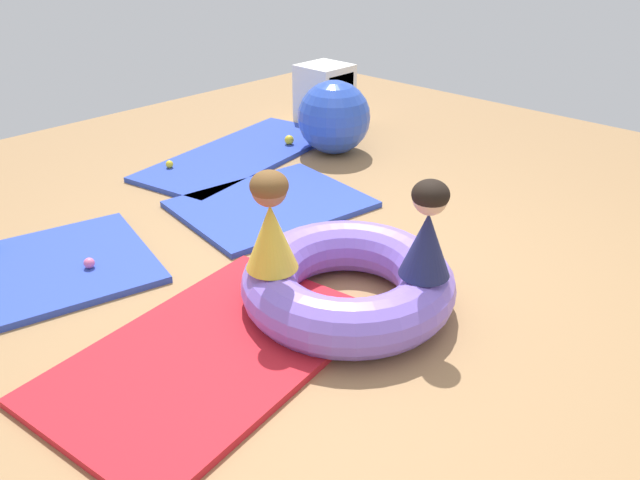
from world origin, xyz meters
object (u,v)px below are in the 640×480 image
Objects in this scene: play_ball_orange at (277,182)px; storage_cube at (326,94)px; inflatable_cushion at (348,283)px; child_in_yellow at (271,222)px; play_ball_yellow at (289,140)px; play_ball_pink at (89,263)px; child_in_navy at (428,230)px; play_ball_yellow_second at (169,164)px; exercise_ball_large at (334,117)px.

storage_cube reaches higher than play_ball_orange.
child_in_yellow is at bearing 146.78° from inflatable_cushion.
play_ball_yellow is 1.31× the size of play_ball_pink.
play_ball_yellow is 0.15× the size of storage_cube.
child_in_navy is 2.73m from play_ball_yellow_second.
inflatable_cushion is 17.55× the size of play_ball_orange.
play_ball_yellow is 0.46m from exercise_ball_large.
child_in_navy reaches higher than exercise_ball_large.
storage_cube is at bearing 0.24° from play_ball_yellow_second.
child_in_navy is at bearing -61.59° from play_ball_pink.
exercise_ball_large is at bearing 58.36° from child_in_yellow.
inflatable_cushion is at bearing -101.61° from play_ball_yellow_second.
play_ball_orange is at bearing -149.09° from storage_cube.
child_in_navy is at bearing -110.66° from play_ball_orange.
play_ball_yellow_second is (1.24, 1.00, -0.00)m from play_ball_pink.
child_in_navy is at bearing -69.66° from inflatable_cushion.
storage_cube is (3.08, 1.01, 0.21)m from play_ball_pink.
child_in_navy is at bearing -28.49° from child_in_yellow.
child_in_yellow reaches higher than play_ball_pink.
play_ball_pink is at bearing -176.05° from play_ball_orange.
child_in_navy is 0.87× the size of storage_cube.
child_in_yellow is (-0.33, 0.21, 0.39)m from inflatable_cushion.
storage_cube is (2.32, 2.31, 0.13)m from inflatable_cushion.
play_ball_pink is 0.11× the size of storage_cube.
play_ball_orange is (1.57, 0.11, 0.00)m from play_ball_pink.
exercise_ball_large is (1.25, -0.63, 0.24)m from play_ball_yellow_second.
play_ball_orange is 0.99m from exercise_ball_large.
play_ball_orange is (0.67, 1.78, -0.46)m from child_in_navy.
child_in_navy is at bearing -97.19° from play_ball_yellow_second.
exercise_ball_large reaches higher than inflatable_cushion.
child_in_yellow reaches higher than play_ball_orange.
exercise_ball_large reaches higher than play_ball_pink.
child_in_navy reaches higher than inflatable_cushion.
child_in_yellow is 0.75m from child_in_navy.
play_ball_orange reaches higher than play_ball_yellow_second.
play_ball_yellow_second is at bearing 39.05° from play_ball_pink.
inflatable_cushion is 3.27m from storage_cube.
storage_cube reaches higher than play_ball_pink.
child_in_yellow is at bearing -110.99° from play_ball_yellow_second.
storage_cube is (1.84, 0.01, 0.21)m from play_ball_yellow_second.
play_ball_yellow reaches higher than play_ball_yellow_second.
exercise_ball_large is at bearing 37.36° from child_in_navy.
storage_cube is (0.79, 0.29, 0.20)m from play_ball_yellow.
child_in_yellow is 3.38m from storage_cube.
exercise_ball_large reaches higher than storage_cube.
play_ball_orange is at bearing 60.21° from inflatable_cushion.
storage_cube is at bearing 47.19° from exercise_ball_large.
exercise_ball_large is at bearing 16.29° from play_ball_orange.
play_ball_pink is 0.99× the size of play_ball_orange.
exercise_ball_large is at bearing -59.37° from play_ball_yellow.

